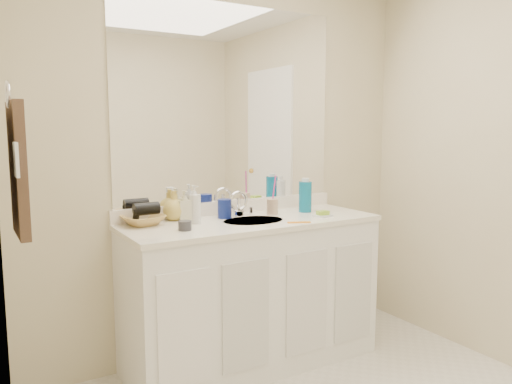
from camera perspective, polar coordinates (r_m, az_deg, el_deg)
The scene contains 26 objects.
wall_back at distance 3.13m, azimuth -3.05°, elevation 3.39°, with size 2.60×0.02×2.40m, color beige.
wall_left at distance 1.49m, azimuth -24.55°, elevation -1.75°, with size 0.02×2.60×2.40m, color beige.
vanity_cabinet at distance 3.05m, azimuth -0.49°, elevation -11.62°, with size 1.50×0.55×0.85m, color white.
countertop at distance 2.93m, azimuth -0.50°, elevation -3.48°, with size 1.52×0.57×0.03m, color white.
backsplash at distance 3.15m, azimuth -2.89°, elevation -1.72°, with size 1.52×0.03×0.08m, color white.
sink_basin at distance 2.92m, azimuth -0.30°, elevation -3.48°, with size 0.37×0.37×0.02m, color beige.
faucet at distance 3.06m, azimuth -2.01°, elevation -1.70°, with size 0.02×0.02×0.11m, color silver.
mirror at distance 3.12m, azimuth -3.05°, elevation 9.99°, with size 1.48×0.01×1.20m, color white.
blue_mug at distance 2.98m, azimuth -3.61°, elevation -1.92°, with size 0.08×0.08×0.11m, color navy.
tan_cup at distance 3.10m, azimuth 1.89°, elevation -1.69°, with size 0.07×0.07×0.10m, color tan.
toothbrush at distance 3.09m, azimuth 2.05°, elevation 0.18°, with size 0.01×0.01×0.19m, color #D939A3.
mouthwash_bottle at distance 3.21m, azimuth 5.65°, elevation -0.54°, with size 0.08×0.08×0.19m, color #0C6995.
clear_pump_bottle at distance 3.28m, azimuth 5.56°, elevation -0.60°, with size 0.06×0.06×0.17m, color white.
soap_dish at distance 3.06m, azimuth 7.64°, elevation -2.70°, with size 0.10×0.08×0.01m, color silver.
green_soap at distance 3.05m, azimuth 7.64°, elevation -2.36°, with size 0.07×0.05×0.02m, color #93C32F.
orange_comb at distance 2.85m, azimuth 4.94°, elevation -3.47°, with size 0.13×0.03×0.01m, color orange.
dark_jar at distance 2.66m, azimuth -8.13°, elevation -3.82°, with size 0.07×0.07×0.05m, color #323138.
extra_white_bottle at distance 2.83m, azimuth -6.85°, elevation -1.96°, with size 0.05×0.05×0.16m, color white.
soap_bottle_white at distance 2.99m, azimuth -7.08°, elevation -1.13°, with size 0.08×0.08×0.20m, color white.
soap_bottle_cream at distance 2.95m, azimuth -8.21°, elevation -1.49°, with size 0.08×0.08×0.17m, color beige.
soap_bottle_yellow at distance 2.95m, azimuth -9.33°, elevation -1.53°, with size 0.13×0.13×0.17m, color gold.
wicker_basket at distance 2.84m, azimuth -12.77°, elevation -3.15°, with size 0.23×0.23×0.06m, color #AF8846.
hair_dryer at distance 2.83m, azimuth -12.42°, elevation -1.88°, with size 0.07×0.07×0.14m, color black.
towel_ring at distance 2.25m, azimuth -26.50°, elevation 9.97°, with size 0.11×0.11×0.01m, color silver.
hand_towel at distance 2.25m, azimuth -25.56°, elevation 2.38°, with size 0.04×0.32×0.55m, color #2E2119.
switch_plate at distance 2.05m, azimuth -25.72°, elevation 3.34°, with size 0.01×0.09×0.13m, color white.
Camera 1 is at (-1.45, -1.46, 1.42)m, focal length 35.00 mm.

